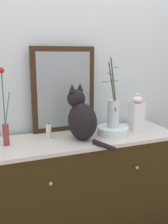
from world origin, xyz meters
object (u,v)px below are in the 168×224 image
at_px(vase_slim_green, 5,122).
at_px(vase_glass_clear, 113,111).
at_px(sideboard, 84,191).
at_px(jar_lidded_porcelain, 137,113).
at_px(cat_sitting, 81,117).
at_px(bowl_porcelain, 113,130).
at_px(mirror_leaning, 64,90).
at_px(candle_pillar, 49,132).

xyz_separation_m(vase_slim_green, vase_glass_clear, (0.74, -0.04, 0.02)).
xyz_separation_m(sideboard, vase_slim_green, (-0.52, 0.02, 0.58)).
distance_m(vase_glass_clear, jar_lidded_porcelain, 0.23).
distance_m(cat_sitting, bowl_porcelain, 0.28).
xyz_separation_m(cat_sitting, vase_slim_green, (-0.49, 0.06, 0.00)).
xyz_separation_m(cat_sitting, bowl_porcelain, (0.25, 0.02, -0.12)).
bearing_deg(mirror_leaning, bowl_porcelain, -35.21).
bearing_deg(bowl_porcelain, candle_pillar, 170.40).
relative_size(mirror_leaning, bowl_porcelain, 2.76).
bearing_deg(candle_pillar, vase_glass_clear, -9.96).
height_order(sideboard, cat_sitting, cat_sitting).
bearing_deg(jar_lidded_porcelain, sideboard, -177.33).
bearing_deg(bowl_porcelain, jar_lidded_porcelain, 9.40).
relative_size(cat_sitting, vase_glass_clear, 0.85).
relative_size(vase_glass_clear, candle_pillar, 4.65).
bearing_deg(jar_lidded_porcelain, mirror_leaning, 161.18).
distance_m(cat_sitting, vase_glass_clear, 0.25).
height_order(sideboard, vase_glass_clear, vase_glass_clear).
xyz_separation_m(cat_sitting, candle_pillar, (-0.21, 0.10, -0.11)).
relative_size(mirror_leaning, candle_pillar, 5.85).
bearing_deg(candle_pillar, vase_slim_green, -172.42).
relative_size(sideboard, cat_sitting, 3.22).
bearing_deg(vase_glass_clear, cat_sitting, -176.10).
height_order(mirror_leaning, cat_sitting, mirror_leaning).
bearing_deg(vase_glass_clear, vase_slim_green, 176.74).
bearing_deg(jar_lidded_porcelain, vase_slim_green, 179.80).
height_order(sideboard, mirror_leaning, mirror_leaning).
relative_size(sideboard, candle_pillar, 12.74).
distance_m(sideboard, vase_glass_clear, 0.63).
relative_size(mirror_leaning, vase_glass_clear, 1.26).
distance_m(sideboard, cat_sitting, 0.57).
bearing_deg(sideboard, vase_slim_green, 177.38).
xyz_separation_m(cat_sitting, vase_glass_clear, (0.25, 0.02, 0.02)).
bearing_deg(candle_pillar, mirror_leaning, 41.79).
distance_m(vase_slim_green, candle_pillar, 0.31).
xyz_separation_m(vase_glass_clear, candle_pillar, (-0.45, 0.08, -0.13)).
height_order(vase_glass_clear, candle_pillar, vase_glass_clear).
xyz_separation_m(bowl_porcelain, jar_lidded_porcelain, (0.22, 0.04, 0.10)).
distance_m(cat_sitting, candle_pillar, 0.25).
bearing_deg(mirror_leaning, vase_slim_green, -158.19).
relative_size(sideboard, vase_glass_clear, 2.74).
relative_size(bowl_porcelain, candle_pillar, 2.13).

